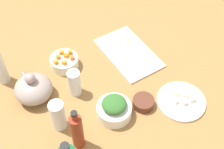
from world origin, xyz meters
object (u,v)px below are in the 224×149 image
at_px(bowl_small_side, 143,102).
at_px(teapot, 33,89).
at_px(plate_tofu, 181,101).
at_px(bowl_greens, 114,111).
at_px(drinking_glass_2, 58,115).
at_px(bottle_0, 77,131).
at_px(drinking_glass_0, 75,83).
at_px(bowl_carrots, 64,62).
at_px(cutting_board, 128,53).

height_order(bowl_small_side, teapot, teapot).
bearing_deg(plate_tofu, bowl_greens, 65.01).
bearing_deg(drinking_glass_2, bottle_0, -172.36).
xyz_separation_m(teapot, bottle_0, (-0.32, -0.03, 0.04)).
xyz_separation_m(drinking_glass_0, drinking_glass_2, (-0.11, 0.15, 0.01)).
xyz_separation_m(plate_tofu, bowl_small_side, (0.09, 0.15, 0.01)).
bearing_deg(teapot, bowl_carrots, -69.21).
bearing_deg(bowl_greens, plate_tofu, -114.99).
relative_size(bowl_carrots, bowl_small_side, 1.43).
xyz_separation_m(plate_tofu, drinking_glass_2, (0.22, 0.49, 0.07)).
distance_m(cutting_board, bowl_carrots, 0.33).
bearing_deg(bottle_0, drinking_glass_2, 7.64).
distance_m(plate_tofu, bottle_0, 0.49).
height_order(cutting_board, bowl_carrots, bowl_carrots).
distance_m(teapot, drinking_glass_2, 0.20).
bearing_deg(drinking_glass_2, cutting_board, -73.09).
distance_m(cutting_board, bottle_0, 0.55).
distance_m(bowl_greens, bottle_0, 0.21).
relative_size(bowl_carrots, bottle_0, 0.60).
distance_m(cutting_board, teapot, 0.51).
distance_m(plate_tofu, teapot, 0.66).
bearing_deg(teapot, drinking_glass_2, -176.61).
bearing_deg(cutting_board, drinking_glass_2, 106.91).
bearing_deg(bowl_carrots, drinking_glass_2, 145.13).
bearing_deg(bowl_carrots, teapot, 110.79).
xyz_separation_m(bowl_carrots, drinking_glass_2, (-0.27, 0.19, 0.05)).
height_order(bowl_carrots, drinking_glass_0, drinking_glass_0).
bearing_deg(drinking_glass_2, bowl_small_side, -111.30).
relative_size(bowl_small_side, drinking_glass_0, 0.72).
distance_m(bowl_small_side, bottle_0, 0.34).
bearing_deg(drinking_glass_2, bowl_greens, -114.26).
bearing_deg(bowl_greens, bowl_small_side, -106.29).
bearing_deg(bottle_0, bowl_carrots, -24.04).
relative_size(plate_tofu, drinking_glass_0, 1.64).
bearing_deg(teapot, drinking_glass_0, -119.72).
xyz_separation_m(bowl_small_side, bottle_0, (0.02, 0.33, 0.08)).
bearing_deg(bowl_small_side, bowl_greens, 73.71).
relative_size(cutting_board, bowl_small_side, 3.67).
xyz_separation_m(plate_tofu, drinking_glass_0, (0.33, 0.34, 0.06)).
bearing_deg(teapot, bowl_small_side, -133.04).
bearing_deg(plate_tofu, bottle_0, 77.38).
bearing_deg(drinking_glass_0, bottle_0, 149.99).
relative_size(bowl_carrots, drinking_glass_0, 1.03).
height_order(bowl_greens, drinking_glass_2, drinking_glass_2).
height_order(plate_tofu, drinking_glass_0, drinking_glass_0).
relative_size(cutting_board, plate_tofu, 1.60).
height_order(cutting_board, bottle_0, bottle_0).
distance_m(bowl_greens, drinking_glass_0, 0.22).
distance_m(bowl_small_side, drinking_glass_2, 0.37).
xyz_separation_m(teapot, drinking_glass_0, (-0.09, -0.16, 0.01)).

